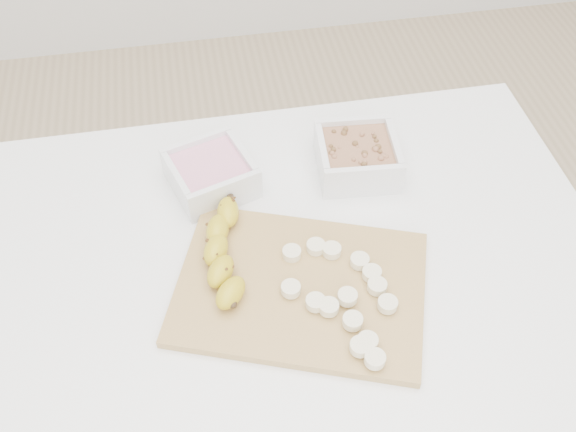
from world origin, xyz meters
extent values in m
cube|color=white|center=(0.00, 0.00, 0.73)|extent=(1.00, 0.70, 0.04)
cylinder|color=white|center=(-0.44, 0.29, 0.35)|extent=(0.05, 0.05, 0.71)
cylinder|color=white|center=(0.44, 0.29, 0.35)|extent=(0.05, 0.05, 0.71)
cube|color=white|center=(-0.11, 0.17, 0.78)|extent=(0.16, 0.16, 0.06)
cube|color=pink|center=(-0.11, 0.17, 0.78)|extent=(0.14, 0.14, 0.03)
cube|color=white|center=(0.15, 0.17, 0.78)|extent=(0.14, 0.14, 0.06)
cube|color=#916245|center=(0.15, 0.17, 0.78)|extent=(0.12, 0.12, 0.04)
cube|color=tan|center=(0.00, -0.07, 0.76)|extent=(0.43, 0.37, 0.01)
cylinder|color=beige|center=(0.00, -0.01, 0.77)|extent=(0.03, 0.03, 0.01)
cylinder|color=beige|center=(0.04, -0.01, 0.77)|extent=(0.03, 0.03, 0.01)
cylinder|color=beige|center=(0.06, -0.02, 0.77)|extent=(0.03, 0.03, 0.01)
cylinder|color=beige|center=(0.10, -0.05, 0.77)|extent=(0.03, 0.03, 0.01)
cylinder|color=beige|center=(0.11, -0.07, 0.77)|extent=(0.03, 0.03, 0.01)
cylinder|color=beige|center=(0.11, -0.09, 0.77)|extent=(0.03, 0.03, 0.01)
cylinder|color=beige|center=(0.12, -0.13, 0.77)|extent=(0.03, 0.03, 0.01)
cylinder|color=beige|center=(-0.02, -0.08, 0.77)|extent=(0.03, 0.03, 0.01)
cylinder|color=beige|center=(0.01, -0.11, 0.77)|extent=(0.03, 0.03, 0.01)
cylinder|color=beige|center=(0.03, -0.12, 0.78)|extent=(0.03, 0.03, 0.01)
cylinder|color=beige|center=(0.06, -0.15, 0.78)|extent=(0.03, 0.03, 0.01)
cylinder|color=beige|center=(0.07, -0.18, 0.78)|extent=(0.03, 0.03, 0.01)
cylinder|color=beige|center=(0.07, -0.21, 0.78)|extent=(0.03, 0.03, 0.01)
cylinder|color=beige|center=(0.06, -0.19, 0.78)|extent=(0.03, 0.03, 0.01)
cylinder|color=beige|center=(0.06, -0.11, 0.78)|extent=(0.03, 0.03, 0.01)
camera|label=1|loc=(-0.11, -0.60, 1.54)|focal=40.00mm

